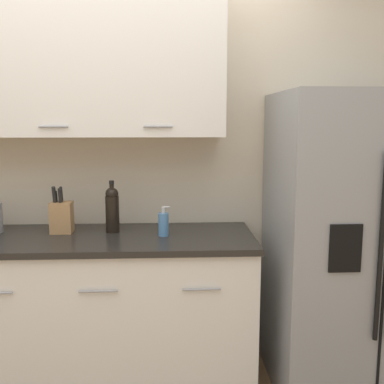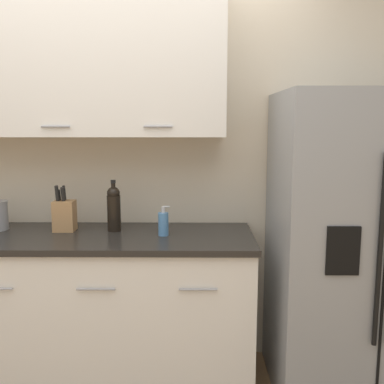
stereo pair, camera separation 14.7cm
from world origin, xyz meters
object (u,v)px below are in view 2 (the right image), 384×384
(refrigerator, at_px, (357,246))
(soap_dispenser, at_px, (163,223))
(knife_block, at_px, (64,215))
(wine_bottle, at_px, (114,208))

(refrigerator, distance_m, soap_dispenser, 1.10)
(refrigerator, xyz_separation_m, soap_dispenser, (-1.10, 0.05, 0.12))
(knife_block, xyz_separation_m, wine_bottle, (0.30, 0.00, 0.04))
(knife_block, distance_m, soap_dispenser, 0.61)
(refrigerator, height_order, knife_block, refrigerator)
(refrigerator, bearing_deg, wine_bottle, 173.56)
(soap_dispenser, bearing_deg, wine_bottle, 160.81)
(refrigerator, distance_m, knife_block, 1.71)
(wine_bottle, distance_m, soap_dispenser, 0.33)
(knife_block, height_order, soap_dispenser, knife_block)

